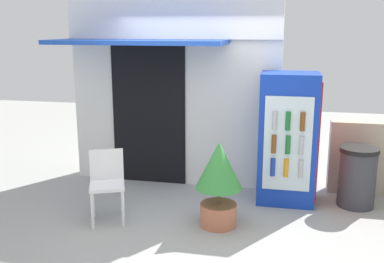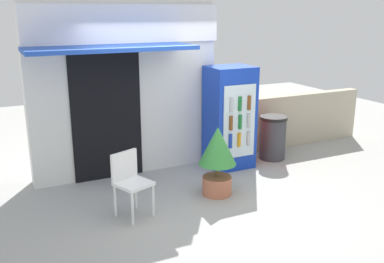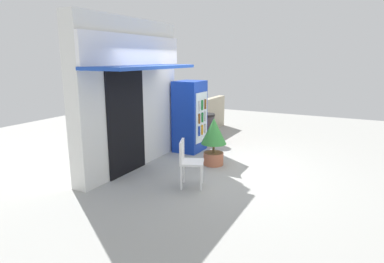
% 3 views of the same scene
% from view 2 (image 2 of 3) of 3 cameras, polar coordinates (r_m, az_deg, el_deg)
% --- Properties ---
extents(ground, '(16.00, 16.00, 0.00)m').
position_cam_2_polar(ground, '(6.40, 0.31, -8.93)').
color(ground, '#A3A39E').
extents(storefront_building, '(3.14, 1.25, 3.09)m').
position_cam_2_polar(storefront_building, '(7.14, -8.96, 6.86)').
color(storefront_building, silver).
rests_on(storefront_building, ground).
extents(drink_cooler, '(0.77, 0.69, 1.76)m').
position_cam_2_polar(drink_cooler, '(7.50, 5.03, 1.85)').
color(drink_cooler, '#1438B2').
rests_on(drink_cooler, ground).
extents(plastic_chair, '(0.54, 0.53, 0.87)m').
position_cam_2_polar(plastic_chair, '(5.82, -8.20, -6.17)').
color(plastic_chair, white).
rests_on(plastic_chair, ground).
extents(potted_plant_near_shop, '(0.56, 0.56, 1.04)m').
position_cam_2_polar(potted_plant_near_shop, '(6.37, 3.37, -3.13)').
color(potted_plant_near_shop, '#BC6B4C').
rests_on(potted_plant_near_shop, ground).
extents(trash_bin, '(0.50, 0.50, 0.81)m').
position_cam_2_polar(trash_bin, '(8.11, 10.57, -0.77)').
color(trash_bin, '#38383D').
rests_on(trash_bin, ground).
extents(stone_boundary_wall, '(2.80, 0.20, 1.04)m').
position_cam_2_polar(stone_boundary_wall, '(9.13, 14.10, 1.62)').
color(stone_boundary_wall, '#B7AD93').
rests_on(stone_boundary_wall, ground).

